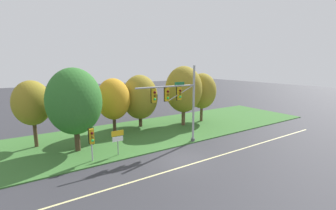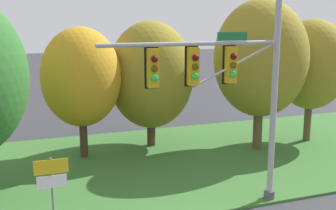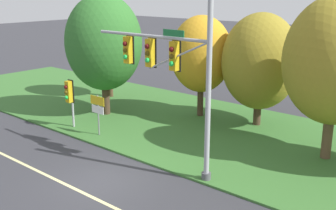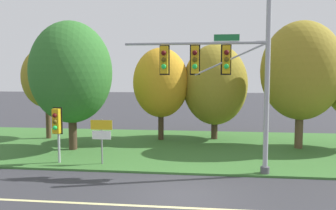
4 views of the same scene
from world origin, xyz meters
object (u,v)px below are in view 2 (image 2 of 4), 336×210
object	(u,v)px
tree_behind_signpost	(81,77)
tree_right_far	(311,65)
route_sign_post	(52,179)
traffic_signal_mast	(227,81)
tree_tall_centre	(261,59)
tree_mid_verge	(151,75)

from	to	relation	value
tree_behind_signpost	tree_right_far	xyz separation A→B (m)	(12.00, -1.38, 0.30)
route_sign_post	tree_right_far	xyz separation A→B (m)	(14.04, 5.21, 2.67)
traffic_signal_mast	tree_behind_signpost	size ratio (longest dim) A/B	1.23
route_sign_post	tree_tall_centre	world-z (taller)	tree_tall_centre
traffic_signal_mast	tree_tall_centre	world-z (taller)	traffic_signal_mast
traffic_signal_mast	tree_mid_verge	bearing A→B (deg)	91.03
route_sign_post	tree_behind_signpost	distance (m)	7.30
route_sign_post	tree_tall_centre	size ratio (longest dim) A/B	0.29
tree_mid_verge	tree_right_far	distance (m)	8.61
tree_mid_verge	tree_tall_centre	distance (m)	5.60
tree_behind_signpost	tree_tall_centre	size ratio (longest dim) A/B	0.82
route_sign_post	tree_mid_verge	xyz separation A→B (m)	(5.69, 7.27, 2.23)
traffic_signal_mast	tree_right_far	size ratio (longest dim) A/B	1.16
traffic_signal_mast	tree_right_far	world-z (taller)	traffic_signal_mast
tree_behind_signpost	tree_mid_verge	distance (m)	3.71
tree_right_far	tree_mid_verge	bearing A→B (deg)	166.20
traffic_signal_mast	tree_behind_signpost	world-z (taller)	traffic_signal_mast
tree_right_far	tree_behind_signpost	bearing A→B (deg)	173.43
route_sign_post	tree_right_far	bearing A→B (deg)	20.37
tree_mid_verge	tree_behind_signpost	bearing A→B (deg)	-169.59
tree_mid_verge	tree_right_far	xyz separation A→B (m)	(8.36, -2.05, 0.44)
tree_mid_verge	traffic_signal_mast	bearing A→B (deg)	-88.97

